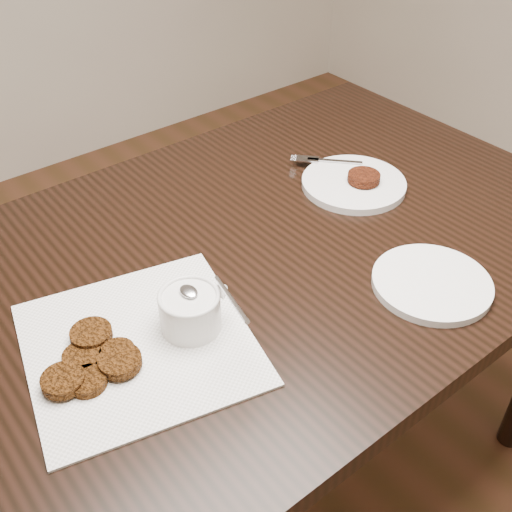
% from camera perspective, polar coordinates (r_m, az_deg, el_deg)
% --- Properties ---
extents(floor, '(4.00, 4.00, 0.00)m').
position_cam_1_polar(floor, '(1.68, 4.33, -22.33)').
color(floor, brown).
rests_on(floor, ground).
extents(table, '(1.36, 0.87, 0.75)m').
position_cam_1_polar(table, '(1.43, 0.25, -10.93)').
color(table, black).
rests_on(table, floor).
extents(napkin, '(0.41, 0.41, 0.00)m').
position_cam_1_polar(napkin, '(0.99, -10.77, -7.95)').
color(napkin, white).
rests_on(napkin, table).
extents(sauce_ramekin, '(0.13, 0.13, 0.13)m').
position_cam_1_polar(sauce_ramekin, '(0.96, -6.23, -3.59)').
color(sauce_ramekin, white).
rests_on(sauce_ramekin, napkin).
extents(patty_cluster, '(0.24, 0.24, 0.02)m').
position_cam_1_polar(patty_cluster, '(0.96, -14.63, -9.38)').
color(patty_cluster, '#65310D').
rests_on(patty_cluster, napkin).
extents(plate_with_patty, '(0.31, 0.31, 0.03)m').
position_cam_1_polar(plate_with_patty, '(1.34, 9.03, 6.92)').
color(plate_with_patty, white).
rests_on(plate_with_patty, table).
extents(plate_empty, '(0.24, 0.24, 0.01)m').
position_cam_1_polar(plate_empty, '(1.11, 15.90, -2.43)').
color(plate_empty, white).
rests_on(plate_empty, table).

